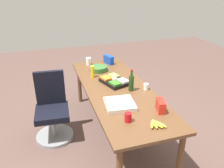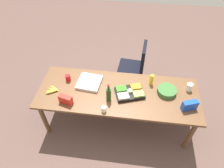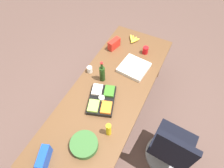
{
  "view_description": "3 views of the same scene",
  "coord_description": "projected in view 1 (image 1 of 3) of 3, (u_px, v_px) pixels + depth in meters",
  "views": [
    {
      "loc": [
        2.88,
        -1.0,
        2.28
      ],
      "look_at": [
        -0.04,
        -0.07,
        0.83
      ],
      "focal_mm": 37.48,
      "sensor_mm": 36.0,
      "label": 1
    },
    {
      "loc": [
        -0.17,
        2.05,
        3.1
      ],
      "look_at": [
        0.11,
        -0.09,
        0.85
      ],
      "focal_mm": 32.07,
      "sensor_mm": 36.0,
      "label": 2
    },
    {
      "loc": [
        -1.25,
        -0.66,
        2.8
      ],
      "look_at": [
        0.06,
        -0.01,
        0.85
      ],
      "focal_mm": 31.49,
      "sensor_mm": 36.0,
      "label": 3
    }
  ],
  "objects": [
    {
      "name": "paper_cup",
      "position": [
        146.0,
        87.0,
        3.34
      ],
      "size": [
        0.09,
        0.09,
        0.09
      ],
      "primitive_type": "cylinder",
      "rotation": [
        0.0,
        0.0,
        0.32
      ],
      "color": "white",
      "rests_on": "conference_table"
    },
    {
      "name": "red_solo_cup",
      "position": [
        128.0,
        117.0,
        2.61
      ],
      "size": [
        0.09,
        0.09,
        0.11
      ],
      "primitive_type": "cylinder",
      "rotation": [
        0.0,
        0.0,
        -0.13
      ],
      "color": "red",
      "rests_on": "conference_table"
    },
    {
      "name": "mayo_jar",
      "position": [
        89.0,
        61.0,
        4.25
      ],
      "size": [
        0.09,
        0.09,
        0.13
      ],
      "primitive_type": "cylinder",
      "rotation": [
        0.0,
        0.0,
        0.04
      ],
      "color": "white",
      "rests_on": "conference_table"
    },
    {
      "name": "conference_table",
      "position": [
        117.0,
        93.0,
        3.43
      ],
      "size": [
        2.49,
        0.91,
        0.77
      ],
      "color": "brown",
      "rests_on": "ground"
    },
    {
      "name": "chip_bag_red",
      "position": [
        161.0,
        106.0,
        2.81
      ],
      "size": [
        0.21,
        0.13,
        0.14
      ],
      "primitive_type": "cube",
      "rotation": [
        0.0,
        0.0,
        -0.26
      ],
      "color": "red",
      "rests_on": "conference_table"
    },
    {
      "name": "ground_plane",
      "position": [
        117.0,
        132.0,
        3.73
      ],
      "size": [
        10.0,
        10.0,
        0.0
      ],
      "primitive_type": "plane",
      "color": "brown"
    },
    {
      "name": "chip_bag_blue",
      "position": [
        109.0,
        60.0,
        4.31
      ],
      "size": [
        0.23,
        0.15,
        0.15
      ],
      "primitive_type": "cube",
      "rotation": [
        0.0,
        0.0,
        0.34
      ],
      "color": "blue",
      "rests_on": "conference_table"
    },
    {
      "name": "banana_bunch",
      "position": [
        156.0,
        124.0,
        2.55
      ],
      "size": [
        0.19,
        0.19,
        0.04
      ],
      "color": "yellow",
      "rests_on": "conference_table"
    },
    {
      "name": "veggie_tray",
      "position": [
        114.0,
        81.0,
        3.54
      ],
      "size": [
        0.49,
        0.42,
        0.09
      ],
      "color": "black",
      "rests_on": "conference_table"
    },
    {
      "name": "salad_bowl",
      "position": [
        99.0,
        69.0,
        4.0
      ],
      "size": [
        0.36,
        0.36,
        0.08
      ],
      "primitive_type": "cylinder",
      "rotation": [
        0.0,
        0.0,
        0.28
      ],
      "color": "#35652F",
      "rests_on": "conference_table"
    },
    {
      "name": "wine_bottle",
      "position": [
        131.0,
        83.0,
        3.28
      ],
      "size": [
        0.09,
        0.09,
        0.32
      ],
      "color": "#1C3B13",
      "rests_on": "conference_table"
    },
    {
      "name": "office_chair",
      "position": [
        53.0,
        114.0,
        3.49
      ],
      "size": [
        0.56,
        0.56,
        1.01
      ],
      "color": "gray",
      "rests_on": "ground"
    },
    {
      "name": "pizza_box",
      "position": [
        120.0,
        104.0,
        2.94
      ],
      "size": [
        0.4,
        0.4,
        0.05
      ],
      "primitive_type": "cube",
      "rotation": [
        0.0,
        0.0,
        -0.11
      ],
      "color": "silver",
      "rests_on": "conference_table"
    },
    {
      "name": "mustard_bottle",
      "position": [
        92.0,
        72.0,
        3.72
      ],
      "size": [
        0.06,
        0.06,
        0.19
      ],
      "primitive_type": "cylinder",
      "rotation": [
        0.0,
        0.0,
        0.09
      ],
      "color": "yellow",
      "rests_on": "conference_table"
    }
  ]
}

